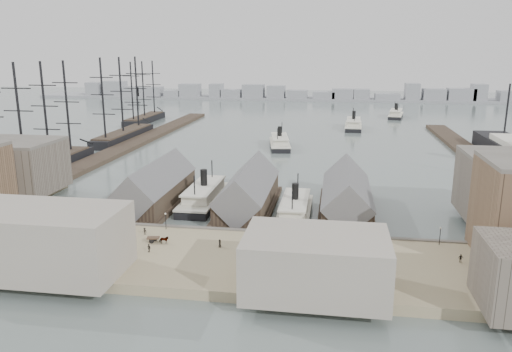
% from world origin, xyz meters
% --- Properties ---
extents(ground, '(900.00, 900.00, 0.00)m').
position_xyz_m(ground, '(0.00, 0.00, 0.00)').
color(ground, '#566462').
rests_on(ground, ground).
extents(quay, '(180.00, 30.00, 2.00)m').
position_xyz_m(quay, '(0.00, -20.00, 1.00)').
color(quay, gray).
rests_on(quay, ground).
extents(seawall, '(180.00, 1.20, 2.30)m').
position_xyz_m(seawall, '(0.00, -5.20, 1.15)').
color(seawall, '#59544C').
rests_on(seawall, ground).
extents(west_wharf, '(10.00, 220.00, 1.60)m').
position_xyz_m(west_wharf, '(-68.00, 100.00, 0.80)').
color(west_wharf, '#2D231C').
rests_on(west_wharf, ground).
extents(east_wharf, '(10.00, 180.00, 1.60)m').
position_xyz_m(east_wharf, '(78.00, 90.00, 0.80)').
color(east_wharf, '#2D231C').
rests_on(east_wharf, ground).
extents(ferry_shed_west, '(14.00, 42.00, 12.60)m').
position_xyz_m(ferry_shed_west, '(-26.00, 16.88, 4.64)').
color(ferry_shed_west, '#2D231C').
rests_on(ferry_shed_west, ground).
extents(ferry_shed_center, '(14.00, 42.00, 12.60)m').
position_xyz_m(ferry_shed_center, '(0.00, 16.88, 4.64)').
color(ferry_shed_center, '#2D231C').
rests_on(ferry_shed_center, ground).
extents(ferry_shed_east, '(14.00, 42.00, 12.60)m').
position_xyz_m(ferry_shed_east, '(26.00, 16.88, 4.64)').
color(ferry_shed_east, '#2D231C').
rests_on(ferry_shed_east, ground).
extents(warehouse_west_back, '(26.00, 20.00, 14.00)m').
position_xyz_m(warehouse_west_back, '(-70.00, 18.00, 9.00)').
color(warehouse_west_back, '#60564C').
rests_on(warehouse_west_back, west_land).
extents(street_bldg_center, '(24.00, 16.00, 10.00)m').
position_xyz_m(street_bldg_center, '(20.00, -32.00, 7.00)').
color(street_bldg_center, gray).
rests_on(street_bldg_center, quay).
extents(street_bldg_west, '(30.00, 16.00, 12.00)m').
position_xyz_m(street_bldg_west, '(-30.00, -32.00, 8.00)').
color(street_bldg_west, gray).
rests_on(street_bldg_west, quay).
extents(lamp_post_far_w, '(0.44, 0.44, 3.92)m').
position_xyz_m(lamp_post_far_w, '(-45.00, -7.00, 4.71)').
color(lamp_post_far_w, black).
rests_on(lamp_post_far_w, quay).
extents(lamp_post_near_w, '(0.44, 0.44, 3.92)m').
position_xyz_m(lamp_post_near_w, '(-15.00, -7.00, 4.71)').
color(lamp_post_near_w, black).
rests_on(lamp_post_near_w, quay).
extents(lamp_post_near_e, '(0.44, 0.44, 3.92)m').
position_xyz_m(lamp_post_near_e, '(15.00, -7.00, 4.71)').
color(lamp_post_near_e, black).
rests_on(lamp_post_near_e, quay).
extents(lamp_post_far_e, '(0.44, 0.44, 3.92)m').
position_xyz_m(lamp_post_far_e, '(45.00, -7.00, 4.71)').
color(lamp_post_far_e, black).
rests_on(lamp_post_far_e, quay).
extents(far_shore, '(500.00, 40.00, 15.72)m').
position_xyz_m(far_shore, '(-2.07, 334.14, 3.91)').
color(far_shore, gray).
rests_on(far_shore, ground).
extents(ferry_docked_west, '(8.80, 29.34, 10.48)m').
position_xyz_m(ferry_docked_west, '(-13.00, 19.61, 2.46)').
color(ferry_docked_west, black).
rests_on(ferry_docked_west, ground).
extents(ferry_docked_east, '(8.07, 26.90, 9.61)m').
position_xyz_m(ferry_docked_east, '(13.00, 11.79, 2.25)').
color(ferry_docked_east, black).
rests_on(ferry_docked_east, ground).
extents(ferry_open_near, '(12.67, 28.79, 9.94)m').
position_xyz_m(ferry_open_near, '(-1.61, 107.32, 2.33)').
color(ferry_open_near, black).
rests_on(ferry_open_near, ground).
extents(ferry_open_mid, '(9.93, 29.77, 10.52)m').
position_xyz_m(ferry_open_mid, '(32.47, 168.08, 2.47)').
color(ferry_open_mid, black).
rests_on(ferry_open_mid, ground).
extents(ferry_open_far, '(12.70, 28.19, 9.71)m').
position_xyz_m(ferry_open_far, '(60.99, 221.47, 2.28)').
color(ferry_open_far, black).
rests_on(ferry_open_far, ground).
extents(sailing_ship_near, '(9.32, 64.20, 38.31)m').
position_xyz_m(sailing_ship_near, '(-79.47, 45.33, 2.81)').
color(sailing_ship_near, black).
rests_on(sailing_ship_near, ground).
extents(sailing_ship_mid, '(9.50, 54.91, 39.07)m').
position_xyz_m(sailing_ship_mid, '(-78.13, 114.77, 2.80)').
color(sailing_ship_mid, black).
rests_on(sailing_ship_mid, ground).
extents(sailing_ship_far, '(8.75, 48.62, 35.98)m').
position_xyz_m(sailing_ship_far, '(-91.17, 175.72, 2.60)').
color(sailing_ship_far, black).
rests_on(sailing_ship_far, ground).
extents(tram, '(3.11, 9.72, 3.41)m').
position_xyz_m(tram, '(52.46, -17.67, 3.74)').
color(tram, black).
rests_on(tram, quay).
extents(horse_cart_left, '(4.77, 2.04, 1.57)m').
position_xyz_m(horse_cart_left, '(-30.71, -18.70, 2.80)').
color(horse_cart_left, black).
rests_on(horse_cart_left, quay).
extents(horse_cart_center, '(5.05, 2.06, 1.72)m').
position_xyz_m(horse_cart_center, '(-13.13, -15.57, 2.85)').
color(horse_cart_center, black).
rests_on(horse_cart_center, quay).
extents(horse_cart_right, '(4.79, 3.04, 1.53)m').
position_xyz_m(horse_cart_right, '(16.13, -20.95, 2.78)').
color(horse_cart_right, black).
rests_on(horse_cart_right, quay).
extents(pedestrian_0, '(0.73, 0.80, 1.80)m').
position_xyz_m(pedestrian_0, '(-42.12, -15.34, 2.90)').
color(pedestrian_0, black).
rests_on(pedestrian_0, quay).
extents(pedestrian_1, '(1.03, 0.97, 1.68)m').
position_xyz_m(pedestrian_1, '(-40.24, -20.29, 2.84)').
color(pedestrian_1, black).
rests_on(pedestrian_1, quay).
extents(pedestrian_2, '(1.13, 0.82, 1.57)m').
position_xyz_m(pedestrian_2, '(-18.54, -11.03, 2.78)').
color(pedestrian_2, black).
rests_on(pedestrian_2, quay).
extents(pedestrian_3, '(1.07, 0.87, 1.70)m').
position_xyz_m(pedestrian_3, '(-14.02, -20.35, 2.85)').
color(pedestrian_3, black).
rests_on(pedestrian_3, quay).
extents(pedestrian_4, '(0.58, 0.85, 1.69)m').
position_xyz_m(pedestrian_4, '(-0.38, -15.61, 2.84)').
color(pedestrian_4, black).
rests_on(pedestrian_4, quay).
extents(pedestrian_5, '(0.65, 0.73, 1.63)m').
position_xyz_m(pedestrian_5, '(14.54, -18.11, 2.82)').
color(pedestrian_5, black).
rests_on(pedestrian_5, quay).
extents(pedestrian_6, '(0.88, 1.02, 1.80)m').
position_xyz_m(pedestrian_6, '(14.84, -10.14, 2.90)').
color(pedestrian_6, black).
rests_on(pedestrian_6, quay).
extents(pedestrian_7, '(1.17, 0.91, 1.59)m').
position_xyz_m(pedestrian_7, '(31.24, -23.43, 2.80)').
color(pedestrian_7, black).
rests_on(pedestrian_7, quay).
extents(pedestrian_8, '(0.99, 0.43, 1.69)m').
position_xyz_m(pedestrian_8, '(47.25, -15.87, 2.84)').
color(pedestrian_8, black).
rests_on(pedestrian_8, quay).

